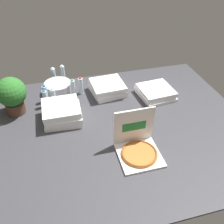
{
  "coord_description": "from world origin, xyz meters",
  "views": [
    {
      "loc": [
        -0.51,
        -2.03,
        1.86
      ],
      "look_at": [
        0.05,
        0.1,
        0.14
      ],
      "focal_mm": 39.75,
      "sensor_mm": 36.0,
      "label": 1
    }
  ],
  "objects_px": {
    "open_pizza_box": "(138,147)",
    "water_bottle_2": "(54,97)",
    "water_bottle_6": "(81,86)",
    "water_bottle_5": "(45,99)",
    "pizza_stack_right_far": "(156,92)",
    "potted_plant": "(12,94)",
    "ice_bucket": "(58,88)",
    "water_bottle_0": "(46,94)",
    "water_bottle_1": "(54,76)",
    "water_bottle_4": "(73,88)",
    "pizza_stack_center_far": "(62,113)",
    "pizza_stack_right_mid": "(108,88)",
    "water_bottle_3": "(63,73)"
  },
  "relations": [
    {
      "from": "water_bottle_0",
      "to": "pizza_stack_center_far",
      "type": "bearing_deg",
      "value": -68.84
    },
    {
      "from": "open_pizza_box",
      "to": "water_bottle_2",
      "type": "distance_m",
      "value": 1.28
    },
    {
      "from": "water_bottle_0",
      "to": "ice_bucket",
      "type": "bearing_deg",
      "value": 45.87
    },
    {
      "from": "ice_bucket",
      "to": "water_bottle_0",
      "type": "bearing_deg",
      "value": -134.13
    },
    {
      "from": "open_pizza_box",
      "to": "water_bottle_1",
      "type": "bearing_deg",
      "value": 113.93
    },
    {
      "from": "ice_bucket",
      "to": "potted_plant",
      "type": "distance_m",
      "value": 0.65
    },
    {
      "from": "pizza_stack_right_far",
      "to": "pizza_stack_right_mid",
      "type": "xyz_separation_m",
      "value": [
        -0.59,
        0.24,
        0.02
      ]
    },
    {
      "from": "water_bottle_2",
      "to": "water_bottle_1",
      "type": "bearing_deg",
      "value": 85.46
    },
    {
      "from": "ice_bucket",
      "to": "water_bottle_0",
      "type": "distance_m",
      "value": 0.24
    },
    {
      "from": "pizza_stack_center_far",
      "to": "pizza_stack_right_mid",
      "type": "xyz_separation_m",
      "value": [
        0.65,
        0.41,
        -0.02
      ]
    },
    {
      "from": "water_bottle_5",
      "to": "water_bottle_2",
      "type": "bearing_deg",
      "value": 5.93
    },
    {
      "from": "water_bottle_3",
      "to": "water_bottle_4",
      "type": "relative_size",
      "value": 1.0
    },
    {
      "from": "open_pizza_box",
      "to": "water_bottle_4",
      "type": "distance_m",
      "value": 1.28
    },
    {
      "from": "water_bottle_1",
      "to": "water_bottle_6",
      "type": "height_order",
      "value": "same"
    },
    {
      "from": "water_bottle_5",
      "to": "water_bottle_3",
      "type": "bearing_deg",
      "value": 64.76
    },
    {
      "from": "potted_plant",
      "to": "open_pizza_box",
      "type": "bearing_deg",
      "value": -39.68
    },
    {
      "from": "pizza_stack_right_far",
      "to": "water_bottle_6",
      "type": "height_order",
      "value": "water_bottle_6"
    },
    {
      "from": "ice_bucket",
      "to": "potted_plant",
      "type": "xyz_separation_m",
      "value": [
        -0.53,
        -0.31,
        0.19
      ]
    },
    {
      "from": "open_pizza_box",
      "to": "pizza_stack_center_far",
      "type": "xyz_separation_m",
      "value": [
        -0.67,
        0.72,
        0.02
      ]
    },
    {
      "from": "pizza_stack_center_far",
      "to": "potted_plant",
      "type": "xyz_separation_m",
      "value": [
        -0.53,
        0.28,
        0.16
      ]
    },
    {
      "from": "water_bottle_3",
      "to": "pizza_stack_right_far",
      "type": "bearing_deg",
      "value": -32.75
    },
    {
      "from": "water_bottle_6",
      "to": "water_bottle_1",
      "type": "bearing_deg",
      "value": 131.93
    },
    {
      "from": "open_pizza_box",
      "to": "water_bottle_6",
      "type": "distance_m",
      "value": 1.27
    },
    {
      "from": "pizza_stack_right_far",
      "to": "water_bottle_6",
      "type": "relative_size",
      "value": 1.95
    },
    {
      "from": "pizza_stack_right_mid",
      "to": "water_bottle_0",
      "type": "relative_size",
      "value": 1.98
    },
    {
      "from": "water_bottle_4",
      "to": "pizza_stack_right_mid",
      "type": "bearing_deg",
      "value": -7.34
    },
    {
      "from": "ice_bucket",
      "to": "water_bottle_1",
      "type": "bearing_deg",
      "value": 96.79
    },
    {
      "from": "water_bottle_4",
      "to": "water_bottle_6",
      "type": "bearing_deg",
      "value": 11.6
    },
    {
      "from": "open_pizza_box",
      "to": "water_bottle_0",
      "type": "bearing_deg",
      "value": 126.27
    },
    {
      "from": "water_bottle_5",
      "to": "water_bottle_0",
      "type": "bearing_deg",
      "value": 85.03
    },
    {
      "from": "ice_bucket",
      "to": "pizza_stack_right_far",
      "type": "bearing_deg",
      "value": -18.82
    },
    {
      "from": "pizza_stack_right_far",
      "to": "potted_plant",
      "type": "relative_size",
      "value": 1.0
    },
    {
      "from": "water_bottle_2",
      "to": "water_bottle_4",
      "type": "distance_m",
      "value": 0.3
    },
    {
      "from": "potted_plant",
      "to": "water_bottle_6",
      "type": "bearing_deg",
      "value": 14.35
    },
    {
      "from": "pizza_stack_center_far",
      "to": "water_bottle_2",
      "type": "distance_m",
      "value": 0.33
    },
    {
      "from": "open_pizza_box",
      "to": "water_bottle_5",
      "type": "xyz_separation_m",
      "value": [
        -0.84,
        1.03,
        0.04
      ]
    },
    {
      "from": "water_bottle_2",
      "to": "water_bottle_3",
      "type": "distance_m",
      "value": 0.6
    },
    {
      "from": "pizza_stack_right_mid",
      "to": "water_bottle_0",
      "type": "distance_m",
      "value": 0.81
    },
    {
      "from": "open_pizza_box",
      "to": "water_bottle_2",
      "type": "relative_size",
      "value": 1.81
    },
    {
      "from": "water_bottle_6",
      "to": "water_bottle_0",
      "type": "bearing_deg",
      "value": -171.0
    },
    {
      "from": "pizza_stack_center_far",
      "to": "water_bottle_6",
      "type": "distance_m",
      "value": 0.58
    },
    {
      "from": "water_bottle_1",
      "to": "water_bottle_5",
      "type": "bearing_deg",
      "value": -104.83
    },
    {
      "from": "water_bottle_6",
      "to": "water_bottle_5",
      "type": "bearing_deg",
      "value": -159.07
    },
    {
      "from": "water_bottle_1",
      "to": "water_bottle_4",
      "type": "height_order",
      "value": "same"
    },
    {
      "from": "open_pizza_box",
      "to": "water_bottle_0",
      "type": "height_order",
      "value": "open_pizza_box"
    },
    {
      "from": "water_bottle_0",
      "to": "water_bottle_1",
      "type": "bearing_deg",
      "value": 72.87
    },
    {
      "from": "water_bottle_4",
      "to": "water_bottle_2",
      "type": "bearing_deg",
      "value": -150.63
    },
    {
      "from": "pizza_stack_center_far",
      "to": "water_bottle_3",
      "type": "xyz_separation_m",
      "value": [
        0.11,
        0.9,
        0.02
      ]
    },
    {
      "from": "ice_bucket",
      "to": "water_bottle_4",
      "type": "xyz_separation_m",
      "value": [
        0.19,
        -0.12,
        0.04
      ]
    },
    {
      "from": "water_bottle_5",
      "to": "water_bottle_6",
      "type": "distance_m",
      "value": 0.51
    }
  ]
}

